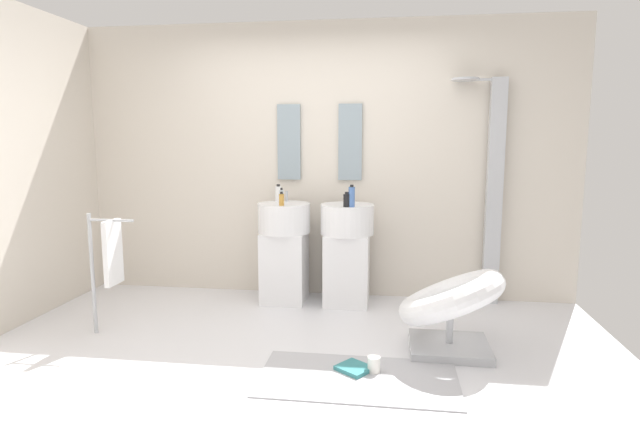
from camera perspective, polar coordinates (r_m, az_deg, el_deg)
ground_plane at (r=3.67m, az=-3.66°, el=-16.39°), size 4.80×3.60×0.04m
rear_partition at (r=4.97m, az=0.05°, el=5.83°), size 4.80×0.10×2.60m
pedestal_sink_left at (r=4.79m, az=-3.99°, el=-3.90°), size 0.48×0.48×1.03m
pedestal_sink_right at (r=4.70m, az=3.02°, el=-4.12°), size 0.48×0.48×1.03m
vanity_mirror_left at (r=4.94m, az=-3.46°, el=7.92°), size 0.22×0.03×0.71m
vanity_mirror_right at (r=4.86m, az=3.38°, el=7.92°), size 0.22×0.03×0.71m
shower_column at (r=4.90m, az=18.66°, el=2.79°), size 0.49×0.24×2.05m
lounge_chair at (r=3.81m, az=14.33°, el=-9.71°), size 1.02×1.02×0.65m
towel_rack at (r=4.26m, az=-22.36°, el=-4.30°), size 0.37×0.22×0.95m
area_rug at (r=3.42m, az=4.24°, el=-17.80°), size 1.26×0.66×0.01m
magazine_teal at (r=3.51m, az=3.83°, el=-16.79°), size 0.27×0.27×0.03m
coffee_mug at (r=3.48m, az=6.01°, el=-16.34°), size 0.08×0.08×0.10m
soap_bottle_amber at (r=4.55m, az=-4.31°, el=1.58°), size 0.05×0.05×0.12m
soap_bottle_black at (r=4.46m, az=2.98°, el=1.50°), size 0.06×0.06×0.13m
soap_bottle_clear at (r=4.58m, az=-4.30°, el=1.82°), size 0.04×0.04×0.15m
soap_bottle_blue at (r=4.45m, az=3.54°, el=1.89°), size 0.06×0.06×0.19m
soap_bottle_white at (r=4.82m, az=-4.66°, el=2.20°), size 0.06×0.06×0.17m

